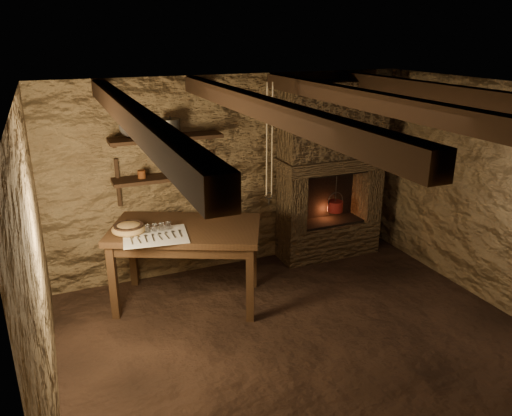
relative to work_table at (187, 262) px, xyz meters
name	(u,v)px	position (x,y,z in m)	size (l,w,h in m)	color
floor	(308,345)	(0.83, -1.26, -0.48)	(4.50, 4.50, 0.00)	black
back_wall	(234,174)	(0.83, 0.74, 0.72)	(4.50, 0.04, 2.40)	#4F3B25
front_wall	(493,360)	(0.83, -3.26, 0.72)	(4.50, 0.04, 2.40)	#4F3B25
left_wall	(38,276)	(-1.42, -1.26, 0.72)	(0.04, 4.00, 2.40)	#4F3B25
right_wall	(501,199)	(3.08, -1.26, 0.72)	(0.04, 4.00, 2.40)	#4F3B25
ceiling	(318,92)	(0.83, -1.26, 1.92)	(4.50, 4.00, 0.04)	black
beam_far_left	(130,115)	(-0.67, -1.26, 1.83)	(0.14, 3.95, 0.16)	black
beam_mid_left	(261,107)	(0.33, -1.26, 1.83)	(0.14, 3.95, 0.16)	black
beam_mid_right	(369,101)	(1.33, -1.26, 1.83)	(0.14, 3.95, 0.16)	black
beam_far_right	(460,95)	(2.33, -1.26, 1.83)	(0.14, 3.95, 0.16)	black
shelf_lower	(169,177)	(-0.02, 0.58, 0.82)	(1.25, 0.30, 0.04)	black
shelf_upper	(166,138)	(-0.02, 0.58, 1.27)	(1.25, 0.30, 0.04)	black
hearth	(331,166)	(2.08, 0.50, 0.74)	(1.43, 0.51, 2.30)	#3E2E1F
work_table	(187,262)	(0.00, 0.00, 0.00)	(1.81, 1.48, 0.90)	#352012
linen_cloth	(155,236)	(-0.35, -0.14, 0.42)	(0.64, 0.51, 0.01)	white
pewter_cutlery_row	(156,236)	(-0.35, -0.17, 0.43)	(0.54, 0.21, 0.01)	gray
drinking_glasses	(155,228)	(-0.33, -0.02, 0.46)	(0.21, 0.06, 0.08)	silver
stoneware_jug	(219,199)	(0.45, 0.19, 0.61)	(0.14, 0.13, 0.46)	#A86B20
wooden_bowl	(129,229)	(-0.58, 0.06, 0.46)	(0.35, 0.35, 0.13)	olive
iron_stockpot	(170,128)	(0.03, 0.58, 1.37)	(0.22, 0.22, 0.17)	#2B2A27
tin_pan	(130,127)	(-0.39, 0.68, 1.40)	(0.23, 0.23, 0.03)	#A1A09B
small_kettle	(196,168)	(0.30, 0.58, 0.89)	(0.17, 0.12, 0.18)	#A1A09B
rusty_tin	(142,174)	(-0.32, 0.58, 0.88)	(0.09, 0.09, 0.09)	#582911
red_pot	(335,206)	(2.14, 0.46, 0.22)	(0.26, 0.26, 0.54)	maroon
hanging_ropes	(270,141)	(0.88, -0.21, 1.32)	(0.08, 0.08, 1.20)	#CCB890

